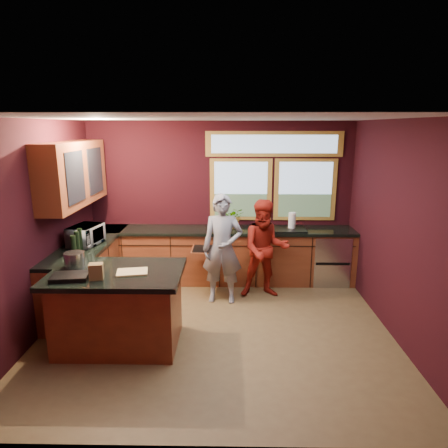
{
  "coord_description": "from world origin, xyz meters",
  "views": [
    {
      "loc": [
        0.18,
        -4.8,
        2.61
      ],
      "look_at": [
        0.09,
        0.4,
        1.33
      ],
      "focal_mm": 32.0,
      "sensor_mm": 36.0,
      "label": 1
    }
  ],
  "objects_px": {
    "person_grey": "(222,249)",
    "person_red": "(265,249)",
    "cutting_board": "(132,272)",
    "stock_pot": "(74,260)",
    "island": "(119,308)"
  },
  "relations": [
    {
      "from": "person_grey",
      "to": "person_red",
      "type": "distance_m",
      "value": 0.69
    },
    {
      "from": "person_grey",
      "to": "cutting_board",
      "type": "distance_m",
      "value": 1.68
    },
    {
      "from": "person_red",
      "to": "stock_pot",
      "type": "height_order",
      "value": "person_red"
    },
    {
      "from": "island",
      "to": "person_grey",
      "type": "xyz_separation_m",
      "value": [
        1.23,
        1.27,
        0.35
      ]
    },
    {
      "from": "island",
      "to": "cutting_board",
      "type": "xyz_separation_m",
      "value": [
        0.2,
        -0.05,
        0.48
      ]
    },
    {
      "from": "person_red",
      "to": "person_grey",
      "type": "bearing_deg",
      "value": -166.59
    },
    {
      "from": "cutting_board",
      "to": "person_grey",
      "type": "bearing_deg",
      "value": 52.22
    },
    {
      "from": "stock_pot",
      "to": "cutting_board",
      "type": "bearing_deg",
      "value": -14.93
    },
    {
      "from": "stock_pot",
      "to": "person_grey",
      "type": "bearing_deg",
      "value": 32.33
    },
    {
      "from": "person_red",
      "to": "cutting_board",
      "type": "height_order",
      "value": "person_red"
    },
    {
      "from": "cutting_board",
      "to": "stock_pot",
      "type": "height_order",
      "value": "stock_pot"
    },
    {
      "from": "person_grey",
      "to": "stock_pot",
      "type": "xyz_separation_m",
      "value": [
        -1.78,
        -1.12,
        0.21
      ]
    },
    {
      "from": "island",
      "to": "cutting_board",
      "type": "distance_m",
      "value": 0.52
    },
    {
      "from": "person_grey",
      "to": "stock_pot",
      "type": "bearing_deg",
      "value": -143.61
    },
    {
      "from": "island",
      "to": "stock_pot",
      "type": "bearing_deg",
      "value": 164.74
    }
  ]
}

